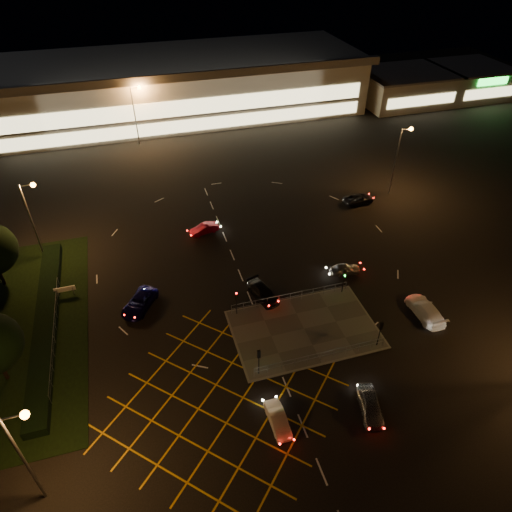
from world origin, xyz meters
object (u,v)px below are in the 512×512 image
object	(u,v)px
car_east_grey	(359,199)
car_queue_white	(278,420)
car_far_dkgrey	(263,292)
car_approach_white	(425,310)
signal_ne	(344,276)
signal_nw	(236,298)
car_right_silver	(345,269)
car_near_silver	(371,406)
car_circ_red	(204,229)
signal_sw	(259,357)
car_left_blue	(140,303)
signal_se	(381,329)

from	to	relation	value
car_east_grey	car_queue_white	bearing A→B (deg)	138.14
car_far_dkgrey	car_approach_white	distance (m)	17.07
car_far_dkgrey	car_approach_white	size ratio (longest dim) A/B	0.87
signal_ne	car_east_grey	size ratio (longest dim) A/B	0.70
signal_nw	car_east_grey	xyz separation A→B (m)	(22.35, 16.78, -1.74)
car_far_dkgrey	car_right_silver	distance (m)	10.39
car_near_silver	car_circ_red	world-z (taller)	car_near_silver
signal_sw	car_east_grey	world-z (taller)	signal_sw
signal_nw	car_right_silver	bearing A→B (deg)	12.35
car_left_blue	car_queue_white	bearing A→B (deg)	-27.19
signal_nw	car_far_dkgrey	bearing A→B (deg)	27.89
car_queue_white	car_circ_red	size ratio (longest dim) A/B	1.01
signal_ne	car_queue_white	size ratio (longest dim) A/B	0.84
signal_sw	car_near_silver	world-z (taller)	signal_sw
car_left_blue	signal_nw	bearing A→B (deg)	11.14
car_queue_white	car_right_silver	bearing A→B (deg)	48.59
signal_ne	car_queue_white	bearing A→B (deg)	-132.03
signal_sw	car_approach_white	world-z (taller)	signal_sw
signal_se	car_far_dkgrey	world-z (taller)	signal_se
car_right_silver	car_circ_red	world-z (taller)	car_circ_red
car_near_silver	car_far_dkgrey	size ratio (longest dim) A/B	0.92
signal_se	car_right_silver	world-z (taller)	signal_se
car_queue_white	car_east_grey	size ratio (longest dim) A/B	0.83
signal_nw	car_circ_red	bearing A→B (deg)	91.21
signal_se	car_near_silver	xyz separation A→B (m)	(-4.06, -6.29, -1.65)
signal_ne	car_circ_red	distance (m)	19.99
car_left_blue	car_circ_red	size ratio (longest dim) A/B	1.33
signal_se	car_east_grey	xyz separation A→B (m)	(10.35, 24.77, -1.74)
signal_sw	car_queue_white	xyz separation A→B (m)	(0.07, -5.25, -1.75)
signal_ne	car_far_dkgrey	xyz separation A→B (m)	(-8.59, 1.80, -1.70)
signal_sw	car_east_grey	bearing A→B (deg)	-132.06
signal_sw	signal_se	distance (m)	12.00
signal_se	car_right_silver	xyz separation A→B (m)	(1.73, 10.99, -1.76)
signal_sw	car_near_silver	size ratio (longest dim) A/B	0.75
car_near_silver	car_queue_white	bearing A→B (deg)	-173.52
signal_se	signal_nw	size ratio (longest dim) A/B	1.00
car_queue_white	car_approach_white	distance (m)	20.20
signal_se	signal_ne	size ratio (longest dim) A/B	1.00
car_east_grey	car_approach_white	size ratio (longest dim) A/B	0.85
car_near_silver	car_approach_white	size ratio (longest dim) A/B	0.80
signal_se	car_queue_white	size ratio (longest dim) A/B	0.84
signal_se	car_far_dkgrey	size ratio (longest dim) A/B	0.68
car_near_silver	car_approach_white	distance (m)	13.87
signal_ne	car_queue_white	world-z (taller)	signal_ne
signal_sw	car_right_silver	size ratio (longest dim) A/B	0.88
signal_sw	car_near_silver	distance (m)	10.26
signal_sw	car_left_blue	xyz separation A→B (m)	(-9.61, 11.92, -1.68)
car_near_silver	car_east_grey	world-z (taller)	car_near_silver
car_left_blue	car_east_grey	xyz separation A→B (m)	(31.95, 12.85, -0.06)
car_right_silver	car_east_grey	size ratio (longest dim) A/B	0.79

